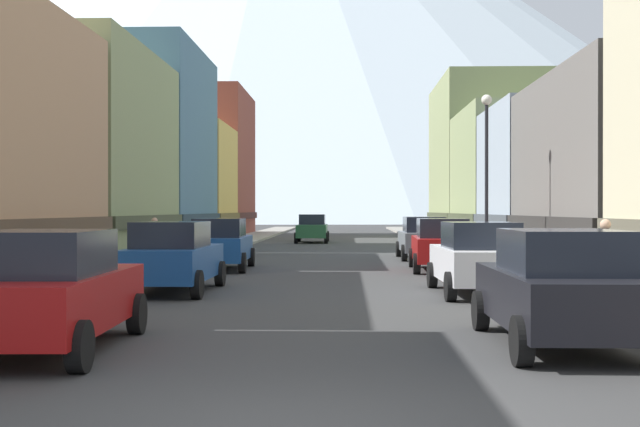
{
  "coord_description": "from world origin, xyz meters",
  "views": [
    {
      "loc": [
        0.57,
        -7.65,
        2.08
      ],
      "look_at": [
        -0.73,
        32.51,
        1.89
      ],
      "focal_mm": 46.24,
      "sensor_mm": 36.0,
      "label": 1
    }
  ],
  "objects_px": {
    "car_driving_0": "(312,228)",
    "car_left_0": "(48,290)",
    "car_right_1": "(478,258)",
    "potted_plant_1": "(84,257)",
    "car_left_1": "(173,257)",
    "pedestrian_1": "(155,243)",
    "streetlamp_right": "(487,154)",
    "car_right_2": "(442,244)",
    "pedestrian_0": "(605,261)",
    "potted_plant_0": "(104,255)",
    "car_left_2": "(220,244)",
    "car_right_3": "(423,238)",
    "car_right_0": "(560,288)"
  },
  "relations": [
    {
      "from": "car_right_1",
      "to": "potted_plant_0",
      "type": "relative_size",
      "value": 4.82
    },
    {
      "from": "car_left_1",
      "to": "car_right_1",
      "type": "height_order",
      "value": "same"
    },
    {
      "from": "car_right_1",
      "to": "potted_plant_1",
      "type": "distance_m",
      "value": 11.28
    },
    {
      "from": "car_left_1",
      "to": "pedestrian_1",
      "type": "distance_m",
      "value": 8.81
    },
    {
      "from": "pedestrian_1",
      "to": "car_left_0",
      "type": "bearing_deg",
      "value": -81.85
    },
    {
      "from": "potted_plant_1",
      "to": "pedestrian_0",
      "type": "relative_size",
      "value": 0.6
    },
    {
      "from": "car_driving_0",
      "to": "pedestrian_0",
      "type": "relative_size",
      "value": 2.55
    },
    {
      "from": "pedestrian_1",
      "to": "pedestrian_0",
      "type": "bearing_deg",
      "value": -40.72
    },
    {
      "from": "car_right_0",
      "to": "streetlamp_right",
      "type": "height_order",
      "value": "streetlamp_right"
    },
    {
      "from": "car_left_0",
      "to": "pedestrian_0",
      "type": "height_order",
      "value": "pedestrian_0"
    },
    {
      "from": "car_right_3",
      "to": "pedestrian_0",
      "type": "height_order",
      "value": "pedestrian_0"
    },
    {
      "from": "car_left_1",
      "to": "car_left_0",
      "type": "bearing_deg",
      "value": -89.98
    },
    {
      "from": "pedestrian_1",
      "to": "streetlamp_right",
      "type": "height_order",
      "value": "streetlamp_right"
    },
    {
      "from": "car_left_2",
      "to": "car_right_0",
      "type": "relative_size",
      "value": 1.01
    },
    {
      "from": "potted_plant_1",
      "to": "car_driving_0",
      "type": "bearing_deg",
      "value": 79.28
    },
    {
      "from": "car_driving_0",
      "to": "potted_plant_1",
      "type": "distance_m",
      "value": 29.04
    },
    {
      "from": "car_left_2",
      "to": "car_right_0",
      "type": "distance_m",
      "value": 17.51
    },
    {
      "from": "car_right_2",
      "to": "potted_plant_1",
      "type": "height_order",
      "value": "car_right_2"
    },
    {
      "from": "car_right_1",
      "to": "potted_plant_1",
      "type": "relative_size",
      "value": 4.31
    },
    {
      "from": "car_driving_0",
      "to": "streetlamp_right",
      "type": "relative_size",
      "value": 0.75
    },
    {
      "from": "car_left_0",
      "to": "car_right_0",
      "type": "distance_m",
      "value": 7.63
    },
    {
      "from": "car_right_1",
      "to": "streetlamp_right",
      "type": "xyz_separation_m",
      "value": [
        1.55,
        7.99,
        3.09
      ]
    },
    {
      "from": "car_right_1",
      "to": "potted_plant_1",
      "type": "height_order",
      "value": "car_right_1"
    },
    {
      "from": "car_left_2",
      "to": "potted_plant_1",
      "type": "xyz_separation_m",
      "value": [
        -3.2,
        -4.81,
        -0.2
      ]
    },
    {
      "from": "car_right_2",
      "to": "car_right_3",
      "type": "bearing_deg",
      "value": 89.98
    },
    {
      "from": "car_right_3",
      "to": "potted_plant_0",
      "type": "relative_size",
      "value": 4.79
    },
    {
      "from": "car_right_3",
      "to": "potted_plant_1",
      "type": "xyz_separation_m",
      "value": [
        -10.8,
        -11.23,
        -0.2
      ]
    },
    {
      "from": "car_left_1",
      "to": "car_left_2",
      "type": "relative_size",
      "value": 0.99
    },
    {
      "from": "car_right_3",
      "to": "car_left_0",
      "type": "bearing_deg",
      "value": -108.4
    },
    {
      "from": "potted_plant_0",
      "to": "potted_plant_1",
      "type": "relative_size",
      "value": 0.89
    },
    {
      "from": "car_left_0",
      "to": "car_driving_0",
      "type": "xyz_separation_m",
      "value": [
        2.2,
        40.15,
        0.0
      ]
    },
    {
      "from": "potted_plant_1",
      "to": "car_right_1",
      "type": "bearing_deg",
      "value": -16.67
    },
    {
      "from": "car_left_1",
      "to": "car_driving_0",
      "type": "relative_size",
      "value": 1.0
    },
    {
      "from": "car_right_3",
      "to": "pedestrian_1",
      "type": "relative_size",
      "value": 2.67
    },
    {
      "from": "car_left_1",
      "to": "car_right_0",
      "type": "distance_m",
      "value": 11.03
    },
    {
      "from": "car_left_0",
      "to": "car_right_2",
      "type": "height_order",
      "value": "same"
    },
    {
      "from": "car_right_2",
      "to": "pedestrian_0",
      "type": "bearing_deg",
      "value": -76.0
    },
    {
      "from": "car_left_0",
      "to": "car_right_1",
      "type": "xyz_separation_m",
      "value": [
        7.6,
        8.38,
        0.0
      ]
    },
    {
      "from": "pedestrian_0",
      "to": "potted_plant_0",
      "type": "bearing_deg",
      "value": 151.53
    },
    {
      "from": "car_right_0",
      "to": "potted_plant_1",
      "type": "xyz_separation_m",
      "value": [
        -10.8,
        10.96,
        -0.2
      ]
    },
    {
      "from": "car_right_2",
      "to": "potted_plant_1",
      "type": "xyz_separation_m",
      "value": [
        -10.8,
        -4.57,
        -0.2
      ]
    },
    {
      "from": "pedestrian_0",
      "to": "streetlamp_right",
      "type": "distance_m",
      "value": 10.51
    },
    {
      "from": "car_left_0",
      "to": "potted_plant_1",
      "type": "xyz_separation_m",
      "value": [
        -3.2,
        11.62,
        -0.2
      ]
    },
    {
      "from": "car_right_3",
      "to": "potted_plant_1",
      "type": "relative_size",
      "value": 4.28
    },
    {
      "from": "car_right_2",
      "to": "pedestrian_0",
      "type": "relative_size",
      "value": 2.59
    },
    {
      "from": "car_driving_0",
      "to": "car_left_0",
      "type": "bearing_deg",
      "value": -93.13
    },
    {
      "from": "car_left_1",
      "to": "car_left_2",
      "type": "height_order",
      "value": "same"
    },
    {
      "from": "car_right_3",
      "to": "potted_plant_0",
      "type": "distance_m",
      "value": 14.26
    },
    {
      "from": "car_left_0",
      "to": "pedestrian_0",
      "type": "relative_size",
      "value": 2.59
    },
    {
      "from": "car_right_2",
      "to": "car_driving_0",
      "type": "relative_size",
      "value": 1.01
    }
  ]
}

